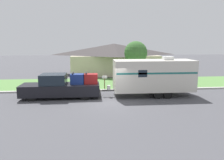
# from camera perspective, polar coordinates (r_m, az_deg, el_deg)

# --- Properties ---
(ground_plane) EXTENTS (120.00, 120.00, 0.00)m
(ground_plane) POSITION_cam_1_polar(r_m,az_deg,el_deg) (16.69, -0.46, -5.67)
(ground_plane) COLOR #47474C
(curb_strip) EXTENTS (80.00, 0.30, 0.14)m
(curb_strip) POSITION_cam_1_polar(r_m,az_deg,el_deg) (20.31, -1.33, -2.65)
(curb_strip) COLOR beige
(curb_strip) RESTS_ON ground_plane
(lawn_strip) EXTENTS (80.00, 7.00, 0.03)m
(lawn_strip) POSITION_cam_1_polar(r_m,az_deg,el_deg) (23.89, -1.92, -0.88)
(lawn_strip) COLOR #568442
(lawn_strip) RESTS_ON ground_plane
(house_across_street) EXTENTS (12.72, 7.99, 4.25)m
(house_across_street) POSITION_cam_1_polar(r_m,az_deg,el_deg) (31.56, 0.53, 5.76)
(house_across_street) COLOR beige
(house_across_street) RESTS_ON ground_plane
(pickup_truck) EXTENTS (6.36, 2.01, 2.05)m
(pickup_truck) POSITION_cam_1_polar(r_m,az_deg,el_deg) (18.12, -13.04, -1.74)
(pickup_truck) COLOR black
(pickup_truck) RESTS_ON ground_plane
(travel_trailer) EXTENTS (7.57, 2.39, 3.30)m
(travel_trailer) POSITION_cam_1_polar(r_m,az_deg,el_deg) (18.50, 10.77, 1.22)
(travel_trailer) COLOR black
(travel_trailer) RESTS_ON ground_plane
(mailbox) EXTENTS (0.48, 0.20, 1.27)m
(mailbox) POSITION_cam_1_polar(r_m,az_deg,el_deg) (20.96, -1.96, 0.28)
(mailbox) COLOR brown
(mailbox) RESTS_ON ground_plane
(tree_in_yard) EXTENTS (2.49, 2.49, 4.58)m
(tree_in_yard) POSITION_cam_1_polar(r_m,az_deg,el_deg) (23.95, 6.21, 7.06)
(tree_in_yard) COLOR brown
(tree_in_yard) RESTS_ON ground_plane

